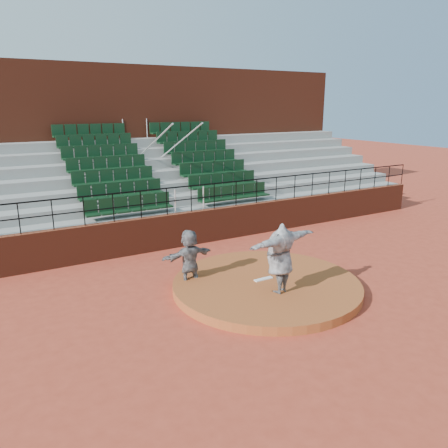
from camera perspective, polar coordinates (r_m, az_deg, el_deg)
The scene contains 9 objects.
ground at distance 13.08m, azimuth 5.54°, elevation -8.45°, with size 90.00×90.00×0.00m, color #B03D27.
pitchers_mound at distance 13.03m, azimuth 5.55°, elevation -7.95°, with size 5.50×5.50×0.25m, color #A24E24.
pitching_rubber at distance 13.09m, azimuth 5.18°, elevation -7.17°, with size 0.60×0.15×0.03m, color white.
boundary_wall at distance 16.93m, azimuth -4.23°, elevation -0.51°, with size 24.00×0.30×1.30m, color maroon.
wall_railing at distance 16.61m, azimuth -4.32°, elevation 4.07°, with size 24.04×0.05×1.03m.
seating_deck at distance 20.01m, azimuth -8.84°, elevation 4.15°, with size 24.00×5.97×4.63m.
press_box_facade at distance 23.44m, azimuth -12.65°, elevation 10.79°, with size 24.00×3.00×7.10m, color maroon.
pitcher at distance 11.97m, azimuth 7.34°, elevation -4.44°, with size 2.43×0.66×1.97m, color black.
fielder at distance 12.96m, azimuth -4.55°, elevation -4.48°, with size 1.63×0.52×1.75m, color black.
Camera 1 is at (-7.03, -9.70, 5.26)m, focal length 35.00 mm.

